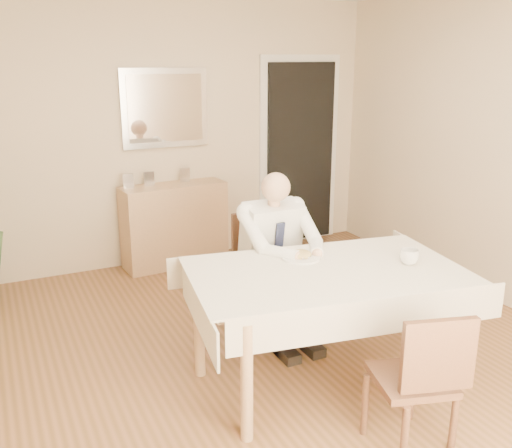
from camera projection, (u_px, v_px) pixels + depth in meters
name	position (u px, v px, depth m)	size (l,w,h in m)	color
room	(281.00, 183.00, 3.43)	(5.00, 5.02, 2.60)	brown
doorway	(300.00, 154.00, 6.29)	(0.96, 0.07, 2.10)	silver
mirror	(165.00, 108.00, 5.51)	(0.86, 0.04, 0.76)	silver
dining_table	(326.00, 282.00, 3.58)	(1.87, 1.28, 0.75)	tan
chair_far	(263.00, 263.00, 4.39)	(0.43, 0.43, 0.89)	#3F2718
chair_near	(422.00, 376.00, 2.94)	(0.47, 0.48, 0.81)	#3F2718
seated_man	(281.00, 251.00, 4.09)	(0.48, 0.72, 1.24)	white
plate	(301.00, 257.00, 3.75)	(0.26, 0.26, 0.02)	white
food	(301.00, 254.00, 3.75)	(0.14, 0.14, 0.06)	olive
knife	(311.00, 257.00, 3.71)	(0.01, 0.01, 0.13)	silver
fork	(300.00, 259.00, 3.68)	(0.01, 0.01, 0.13)	silver
coffee_mug	(409.00, 257.00, 3.65)	(0.12, 0.12, 0.10)	white
sideboard	(175.00, 225.00, 5.70)	(1.03, 0.35, 0.82)	tan
photo_frame_left	(128.00, 181.00, 5.42)	(0.10, 0.02, 0.14)	silver
photo_frame_center	(149.00, 179.00, 5.52)	(0.10, 0.02, 0.14)	silver
photo_frame_right	(185.00, 175.00, 5.69)	(0.10, 0.02, 0.14)	silver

